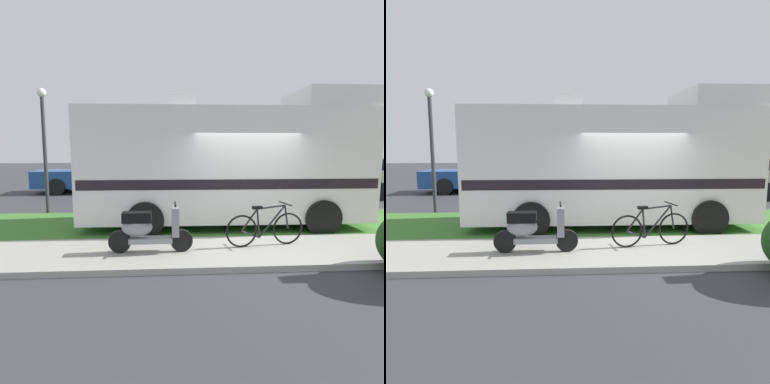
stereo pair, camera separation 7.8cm
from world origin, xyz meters
The scene contains 9 objects.
ground_plane centered at (0.00, 0.00, 0.00)m, with size 80.00×80.00×0.00m, color #38383D.
sidewalk centered at (0.00, -1.20, 0.06)m, with size 24.00×2.00×0.12m.
grass_strip centered at (0.00, 1.50, 0.04)m, with size 24.00×3.40×0.08m.
motorhome_rv centered at (-0.29, 1.33, 1.73)m, with size 7.41×2.61×3.64m.
scooter centered at (-2.29, -1.24, 0.58)m, with size 1.65×0.50×0.97m.
bicycle centered at (0.13, -0.98, 0.50)m, with size 1.71×0.52×0.89m.
pickup_truck_near centered at (5.51, 6.12, 0.95)m, with size 5.61×2.34×1.77m.
pickup_truck_far centered at (-4.72, 8.92, 0.98)m, with size 5.73×2.29×1.85m.
street_lamp_post centered at (-5.86, 3.60, 2.46)m, with size 0.28×0.28×4.02m.
Camera 1 is at (-1.88, -7.75, 2.17)m, focal length 31.74 mm.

